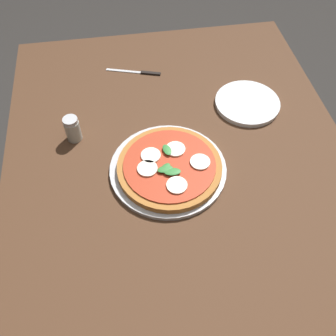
# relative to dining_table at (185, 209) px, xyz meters

# --- Properties ---
(ground_plane) EXTENTS (6.00, 6.00, 0.00)m
(ground_plane) POSITION_rel_dining_table_xyz_m (0.00, 0.00, -0.63)
(ground_plane) COLOR #2D2B28
(dining_table) EXTENTS (1.40, 0.93, 0.73)m
(dining_table) POSITION_rel_dining_table_xyz_m (0.00, 0.00, 0.00)
(dining_table) COLOR #4C301E
(dining_table) RESTS_ON ground_plane
(serving_tray) EXTENTS (0.30, 0.30, 0.01)m
(serving_tray) POSITION_rel_dining_table_xyz_m (-0.07, -0.04, 0.10)
(serving_tray) COLOR silver
(serving_tray) RESTS_ON dining_table
(pizza) EXTENTS (0.27, 0.27, 0.03)m
(pizza) POSITION_rel_dining_table_xyz_m (-0.06, -0.03, 0.12)
(pizza) COLOR #B27033
(pizza) RESTS_ON serving_tray
(plate_white) EXTENTS (0.19, 0.19, 0.01)m
(plate_white) POSITION_rel_dining_table_xyz_m (-0.27, 0.24, 0.10)
(plate_white) COLOR white
(plate_white) RESTS_ON dining_table
(knife) EXTENTS (0.06, 0.17, 0.01)m
(knife) POSITION_rel_dining_table_xyz_m (-0.48, -0.06, 0.10)
(knife) COLOR black
(knife) RESTS_ON dining_table
(pepper_shaker) EXTENTS (0.04, 0.04, 0.07)m
(pepper_shaker) POSITION_rel_dining_table_xyz_m (-0.22, -0.28, 0.13)
(pepper_shaker) COLOR #B2B7AD
(pepper_shaker) RESTS_ON dining_table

